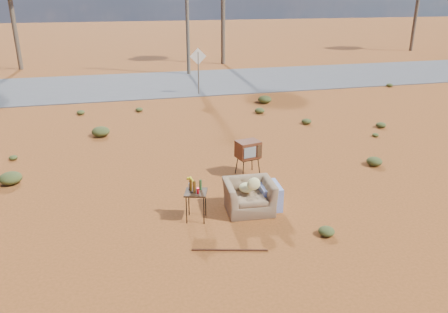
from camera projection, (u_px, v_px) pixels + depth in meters
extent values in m
plane|color=#984B1E|center=(239.00, 213.00, 9.67)|extent=(140.00, 140.00, 0.00)
cube|color=#565659|center=(160.00, 84.00, 23.25)|extent=(140.00, 7.00, 0.04)
imported|color=#7F6245|center=(249.00, 191.00, 9.64)|extent=(1.12, 0.77, 0.94)
ellipsoid|color=#F1EA93|center=(247.00, 187.00, 9.65)|extent=(0.34, 0.34, 0.20)
ellipsoid|color=#F1EA93|center=(254.00, 184.00, 9.39)|extent=(0.30, 0.15, 0.30)
cube|color=#203C94|center=(269.00, 196.00, 9.88)|extent=(0.50, 0.73, 0.55)
cube|color=black|center=(248.00, 158.00, 11.58)|extent=(0.59, 0.50, 0.03)
cylinder|color=black|center=(243.00, 170.00, 11.41)|extent=(0.03, 0.03, 0.47)
cylinder|color=black|center=(259.00, 167.00, 11.61)|extent=(0.03, 0.03, 0.47)
cylinder|color=black|center=(237.00, 165.00, 11.71)|extent=(0.03, 0.03, 0.47)
cylinder|color=black|center=(252.00, 162.00, 11.91)|extent=(0.03, 0.03, 0.47)
cube|color=#632E18|center=(248.00, 149.00, 11.49)|extent=(0.67, 0.57, 0.45)
cube|color=gray|center=(250.00, 153.00, 11.26)|extent=(0.35, 0.09, 0.28)
cube|color=#472D19|center=(259.00, 151.00, 11.38)|extent=(0.13, 0.05, 0.32)
cube|color=#3A2515|center=(196.00, 192.00, 9.19)|extent=(0.58, 0.58, 0.04)
cylinder|color=black|center=(186.00, 210.00, 9.14)|extent=(0.02, 0.02, 0.64)
cylinder|color=black|center=(204.00, 210.00, 9.12)|extent=(0.02, 0.02, 0.64)
cylinder|color=black|center=(189.00, 202.00, 9.48)|extent=(0.02, 0.02, 0.64)
cylinder|color=black|center=(206.00, 202.00, 9.46)|extent=(0.02, 0.02, 0.64)
cylinder|color=#50320D|center=(191.00, 185.00, 9.19)|extent=(0.06, 0.06, 0.24)
cylinder|color=#50320D|center=(194.00, 188.00, 9.07)|extent=(0.06, 0.06, 0.26)
cylinder|color=#2A5825|center=(201.00, 185.00, 9.22)|extent=(0.05, 0.05, 0.22)
cylinder|color=red|center=(198.00, 191.00, 9.07)|extent=(0.06, 0.06, 0.12)
cylinder|color=silver|center=(190.00, 186.00, 9.29)|extent=(0.07, 0.07, 0.13)
ellipsoid|color=yellow|center=(190.00, 179.00, 9.24)|extent=(0.15, 0.15, 0.11)
cylinder|color=#4E2214|center=(230.00, 250.00, 8.26)|extent=(1.41, 0.41, 0.04)
cylinder|color=brown|center=(198.00, 74.00, 20.54)|extent=(0.06, 0.06, 2.00)
cube|color=silver|center=(198.00, 56.00, 20.25)|extent=(0.78, 0.04, 0.78)
cylinder|color=brown|center=(13.00, 20.00, 26.67)|extent=(0.28, 0.28, 6.00)
cylinder|color=brown|center=(223.00, 10.00, 28.62)|extent=(0.28, 0.28, 7.00)
cylinder|color=brown|center=(417.00, 10.00, 35.40)|extent=(0.28, 0.28, 6.50)
cylinder|color=brown|center=(187.00, 3.00, 24.58)|extent=(0.20, 0.20, 8.00)
ellipsoid|color=#424C21|center=(11.00, 178.00, 11.11)|extent=(0.56, 0.56, 0.31)
ellipsoid|color=#424C21|center=(374.00, 161.00, 12.31)|extent=(0.44, 0.44, 0.24)
ellipsoid|color=#424C21|center=(101.00, 131.00, 14.80)|extent=(0.60, 0.60, 0.33)
ellipsoid|color=#424C21|center=(381.00, 125.00, 15.75)|extent=(0.36, 0.36, 0.20)
ellipsoid|color=#424C21|center=(260.00, 111.00, 17.62)|extent=(0.40, 0.40, 0.22)
ellipsoid|color=#424C21|center=(139.00, 110.00, 17.89)|extent=(0.30, 0.30, 0.17)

